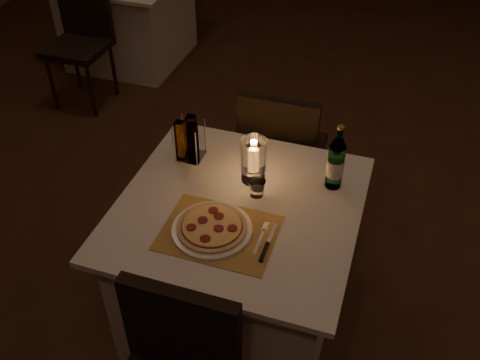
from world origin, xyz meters
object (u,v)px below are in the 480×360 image
(main_table, at_px, (239,263))
(chair_far, at_px, (280,146))
(hurricane_candle, at_px, (254,157))
(plate, at_px, (212,229))
(neighbor_table_left, at_px, (129,18))
(tumbler, at_px, (257,188))
(pizza, at_px, (212,226))
(water_bottle, at_px, (336,163))

(main_table, bearing_deg, chair_far, 90.00)
(chair_far, bearing_deg, hurricane_candle, -89.20)
(plate, height_order, neighbor_table_left, plate)
(plate, height_order, tumbler, tumbler)
(plate, height_order, hurricane_candle, hurricane_candle)
(pizza, bearing_deg, water_bottle, 47.13)
(hurricane_candle, distance_m, neighbor_table_left, 2.87)
(main_table, relative_size, neighbor_table_left, 1.00)
(tumbler, bearing_deg, water_bottle, 28.98)
(main_table, bearing_deg, hurricane_candle, 87.67)
(main_table, bearing_deg, water_bottle, 35.63)
(main_table, xyz_separation_m, chair_far, (0.00, 0.71, 0.18))
(plate, bearing_deg, main_table, 74.48)
(tumbler, relative_size, hurricane_candle, 0.36)
(main_table, xyz_separation_m, tumbler, (0.05, 0.09, 0.40))
(hurricane_candle, bearing_deg, chair_far, 90.80)
(pizza, bearing_deg, neighbor_table_left, 124.43)
(main_table, distance_m, chair_far, 0.74)
(pizza, height_order, tumbler, tumbler)
(main_table, distance_m, water_bottle, 0.65)
(plate, distance_m, hurricane_candle, 0.38)
(water_bottle, bearing_deg, main_table, -144.37)
(tumbler, relative_size, water_bottle, 0.24)
(tumbler, bearing_deg, plate, -111.08)
(plate, relative_size, hurricane_candle, 1.52)
(chair_far, xyz_separation_m, tumbler, (0.05, -0.63, 0.23))
(water_bottle, height_order, hurricane_candle, water_bottle)
(main_table, height_order, plate, plate)
(water_bottle, bearing_deg, hurricane_candle, -168.64)
(tumbler, xyz_separation_m, neighbor_table_left, (-1.84, 2.27, -0.40))
(main_table, relative_size, pizza, 3.57)
(chair_far, distance_m, hurricane_candle, 0.62)
(chair_far, relative_size, hurricane_candle, 4.27)
(tumbler, height_order, neighbor_table_left, tumbler)
(main_table, height_order, chair_far, chair_far)
(plate, bearing_deg, pizza, 123.01)
(chair_far, height_order, plate, chair_far)
(main_table, height_order, neighbor_table_left, same)
(main_table, relative_size, plate, 3.12)
(chair_far, xyz_separation_m, water_bottle, (0.35, -0.46, 0.32))
(hurricane_candle, bearing_deg, pizza, -99.02)
(main_table, relative_size, hurricane_candle, 4.74)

